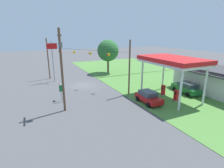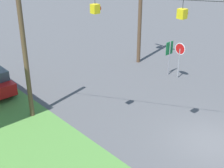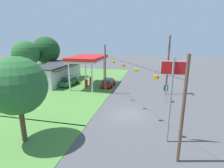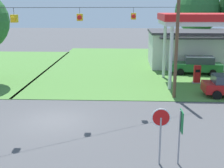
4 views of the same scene
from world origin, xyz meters
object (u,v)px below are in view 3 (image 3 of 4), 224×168
car_at_pumps_rear (69,81)px  stop_sign_roadside (167,90)px  tree_far_back (46,50)px  tree_behind_station (26,54)px  fuel_pump_far (91,81)px  utility_pole_main (168,62)px  route_sign (166,89)px  gas_station_canopy (88,59)px  car_at_pumps_front (108,83)px  tree_west_verge (17,86)px  gas_station_store (55,73)px  stop_sign_overhead (172,84)px  fuel_pump_near (86,84)px

car_at_pumps_rear → stop_sign_roadside: size_ratio=2.04×
tree_far_back → stop_sign_roadside: bearing=-115.5°
stop_sign_roadside → tree_behind_station: tree_behind_station is taller
fuel_pump_far → utility_pole_main: (-3.39, -14.77, 4.70)m
route_sign → tree_behind_station: tree_behind_station is taller
gas_station_canopy → route_sign: (-5.23, -14.50, -3.72)m
car_at_pumps_front → tree_west_verge: (-20.10, 2.98, 4.49)m
gas_station_store → stop_sign_roadside: gas_station_store is taller
route_sign → tree_behind_station: bearing=76.9°
stop_sign_overhead → tree_west_verge: bearing=102.6°
car_at_pumps_front → stop_sign_overhead: (-17.20, -9.97, 4.66)m
tree_behind_station → stop_sign_overhead: bearing=-122.6°
fuel_pump_far → tree_behind_station: 16.03m
route_sign → stop_sign_roadside: bearing=-177.3°
gas_station_store → stop_sign_overhead: 29.48m
tree_west_verge → tree_far_back: bearing=28.4°
car_at_pumps_rear → tree_west_verge: (-19.31, -4.96, 4.43)m
tree_behind_station → stop_sign_roadside: bearing=-104.6°
stop_sign_overhead → utility_pole_main: utility_pole_main is taller
car_at_pumps_front → tree_far_back: tree_far_back is taller
gas_station_store → car_at_pumps_front: (-1.61, -12.47, -1.12)m
utility_pole_main → tree_behind_station: (3.75, 29.92, 0.53)m
route_sign → tree_far_back: size_ratio=0.25×
gas_station_store → route_sign: (-7.11, -23.00, -0.27)m
stop_sign_roadside → tree_far_back: 31.69m
gas_station_store → stop_sign_overhead: bearing=-130.0°
car_at_pumps_front → stop_sign_overhead: 20.41m
tree_behind_station → tree_far_back: size_ratio=0.91×
fuel_pump_near → tree_behind_station: 16.31m
utility_pole_main → tree_behind_station: size_ratio=1.10×
fuel_pump_near → tree_west_verge: bearing=-176.9°
gas_station_canopy → fuel_pump_far: (1.33, -0.00, -4.67)m
fuel_pump_near → fuel_pump_far: size_ratio=1.00×
car_at_pumps_front → stop_sign_overhead: size_ratio=0.53×
route_sign → tree_west_verge: size_ratio=0.30×
gas_station_canopy → stop_sign_overhead: (-16.91, -13.94, 0.08)m
utility_pole_main → tree_far_back: bearing=71.6°
car_at_pumps_rear → utility_pole_main: 19.35m
fuel_pump_far → stop_sign_roadside: (-7.40, -14.54, 1.05)m
tree_behind_station → tree_west_verge: (-21.51, -16.14, -0.65)m
gas_station_canopy → stop_sign_roadside: (-6.06, -14.54, -3.62)m
fuel_pump_far → tree_west_verge: (-21.15, -0.99, 4.58)m
car_at_pumps_front → utility_pole_main: size_ratio=0.43×
fuel_pump_far → car_at_pumps_rear: size_ratio=0.32×
gas_station_canopy → car_at_pumps_front: 6.07m
gas_station_canopy → route_sign: bearing=-109.8°
fuel_pump_near → tree_far_back: (8.76, 13.76, 5.67)m
fuel_pump_near → stop_sign_overhead: (-15.58, -13.94, 4.75)m
fuel_pump_far → utility_pole_main: bearing=-102.9°
utility_pole_main → tree_far_back: (9.49, 28.54, 0.97)m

